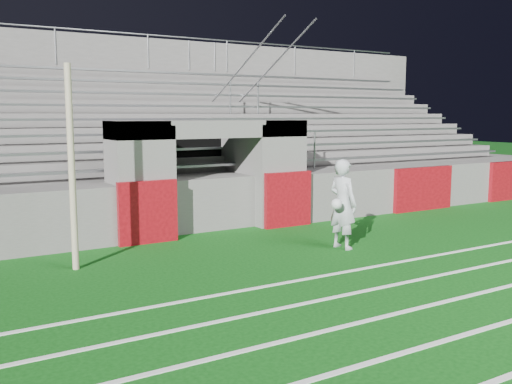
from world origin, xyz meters
TOP-DOWN VIEW (x-y plane):
  - ground at (0.00, 0.00)m, footprint 90.00×90.00m
  - field_post at (-3.65, 1.64)m, footprint 0.12×0.12m
  - stadium_structure at (0.00, 7.97)m, footprint 26.00×8.48m
  - goalkeeper_with_ball at (1.45, 0.45)m, footprint 0.74×0.73m

SIDE VIEW (x-z plane):
  - ground at x=0.00m, z-range 0.00..0.00m
  - goalkeeper_with_ball at x=1.45m, z-range 0.00..1.84m
  - stadium_structure at x=0.00m, z-range -1.22..4.20m
  - field_post at x=-3.65m, z-range 0.00..3.60m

